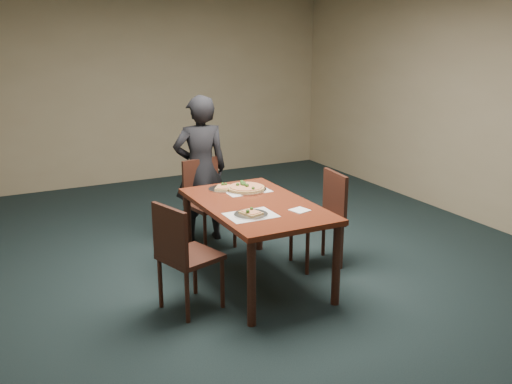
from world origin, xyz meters
name	(u,v)px	position (x,y,z in m)	size (l,w,h in m)	color
ground	(265,279)	(0.00, 0.00, 0.00)	(8.00, 8.00, 0.00)	black
room_shell	(266,88)	(0.00, 0.00, 1.74)	(8.00, 8.00, 8.00)	tan
dining_table	(256,213)	(-0.10, -0.01, 0.66)	(0.90, 1.50, 0.75)	#541D10
chair_far	(206,198)	(-0.13, 1.07, 0.52)	(0.48, 0.48, 0.91)	black
chair_left	(182,252)	(-0.87, -0.23, 0.52)	(0.53, 0.53, 0.91)	black
chair_right	(324,213)	(0.68, 0.07, 0.52)	(0.46, 0.46, 0.91)	black
diner	(201,169)	(-0.12, 1.23, 0.78)	(0.57, 0.38, 1.57)	black
placemat_main	(246,190)	(0.00, 0.39, 0.75)	(0.42, 0.32, 0.00)	white
placemat_near	(251,215)	(-0.29, -0.30, 0.75)	(0.40, 0.30, 0.00)	white
pizza_pan	(246,188)	(0.00, 0.39, 0.77)	(0.39, 0.39, 0.07)	silver
slice_plate_near	(251,214)	(-0.29, -0.29, 0.76)	(0.28, 0.28, 0.06)	silver
slice_plate_far	(223,188)	(-0.18, 0.52, 0.76)	(0.28, 0.28, 0.06)	silver
napkin	(300,210)	(0.13, -0.37, 0.75)	(0.14, 0.14, 0.01)	white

